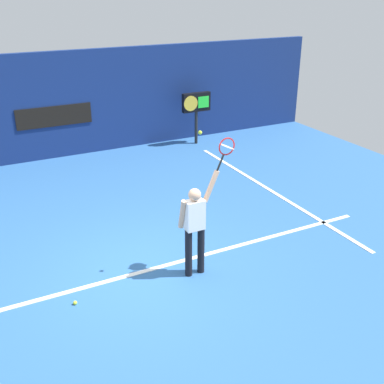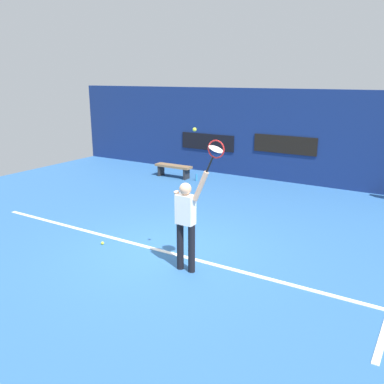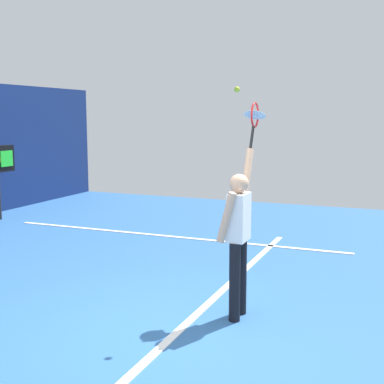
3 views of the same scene
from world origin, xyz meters
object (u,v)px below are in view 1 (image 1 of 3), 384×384
at_px(tennis_ball, 200,133).
at_px(tennis_player, 195,224).
at_px(spare_ball, 75,303).
at_px(tennis_racket, 226,148).
at_px(scoreboard_clock, 196,104).

bearing_deg(tennis_ball, tennis_player, -149.11).
distance_m(tennis_ball, spare_ball, 3.49).
bearing_deg(tennis_ball, spare_ball, -179.84).
bearing_deg(spare_ball, tennis_racket, -1.57).
relative_size(tennis_player, spare_ball, 28.82).
relative_size(tennis_player, tennis_ball, 28.82).
relative_size(tennis_player, tennis_racket, 3.15).
xyz_separation_m(tennis_player, spare_ball, (-2.19, 0.07, -0.98)).
distance_m(tennis_player, scoreboard_clock, 7.69).
distance_m(tennis_racket, tennis_ball, 0.56).
bearing_deg(tennis_player, scoreboard_clock, 62.38).
height_order(tennis_ball, spare_ball, tennis_ball).
relative_size(scoreboard_clock, spare_ball, 24.71).
xyz_separation_m(tennis_ball, spare_ball, (-2.33, -0.01, -2.60)).
distance_m(tennis_ball, scoreboard_clock, 7.67).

